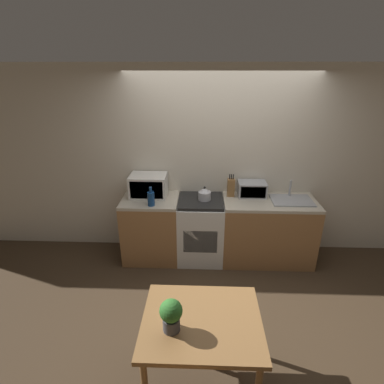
{
  "coord_description": "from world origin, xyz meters",
  "views": [
    {
      "loc": [
        -0.22,
        -2.94,
        2.54
      ],
      "look_at": [
        -0.35,
        0.62,
        1.05
      ],
      "focal_mm": 28.0,
      "sensor_mm": 36.0,
      "label": 1
    }
  ],
  "objects_px": {
    "stove_range": "(201,229)",
    "kettle": "(205,194)",
    "microwave": "(149,185)",
    "toaster_oven": "(252,189)",
    "bottle": "(151,198)",
    "dining_table": "(202,328)"
  },
  "relations": [
    {
      "from": "stove_range",
      "to": "kettle",
      "type": "bearing_deg",
      "value": 9.93
    },
    {
      "from": "kettle",
      "to": "stove_range",
      "type": "bearing_deg",
      "value": -170.07
    },
    {
      "from": "stove_range",
      "to": "kettle",
      "type": "xyz_separation_m",
      "value": [
        0.05,
        0.01,
        0.53
      ]
    },
    {
      "from": "microwave",
      "to": "toaster_oven",
      "type": "xyz_separation_m",
      "value": [
        1.41,
        0.05,
        -0.05
      ]
    },
    {
      "from": "toaster_oven",
      "to": "microwave",
      "type": "bearing_deg",
      "value": -178.01
    },
    {
      "from": "bottle",
      "to": "dining_table",
      "type": "xyz_separation_m",
      "value": [
        0.66,
        -1.68,
        -0.36
      ]
    },
    {
      "from": "microwave",
      "to": "dining_table",
      "type": "relative_size",
      "value": 0.53
    },
    {
      "from": "stove_range",
      "to": "microwave",
      "type": "height_order",
      "value": "microwave"
    },
    {
      "from": "stove_range",
      "to": "toaster_oven",
      "type": "height_order",
      "value": "toaster_oven"
    },
    {
      "from": "kettle",
      "to": "dining_table",
      "type": "distance_m",
      "value": 1.93
    },
    {
      "from": "stove_range",
      "to": "bottle",
      "type": "bearing_deg",
      "value": -161.94
    },
    {
      "from": "kettle",
      "to": "toaster_oven",
      "type": "distance_m",
      "value": 0.66
    },
    {
      "from": "kettle",
      "to": "microwave",
      "type": "relative_size",
      "value": 0.38
    },
    {
      "from": "bottle",
      "to": "microwave",
      "type": "bearing_deg",
      "value": 104.78
    },
    {
      "from": "stove_range",
      "to": "kettle",
      "type": "distance_m",
      "value": 0.53
    },
    {
      "from": "stove_range",
      "to": "kettle",
      "type": "height_order",
      "value": "kettle"
    },
    {
      "from": "stove_range",
      "to": "bottle",
      "type": "distance_m",
      "value": 0.86
    },
    {
      "from": "dining_table",
      "to": "toaster_oven",
      "type": "bearing_deg",
      "value": 71.98
    },
    {
      "from": "microwave",
      "to": "bottle",
      "type": "bearing_deg",
      "value": -75.22
    },
    {
      "from": "kettle",
      "to": "bottle",
      "type": "bearing_deg",
      "value": -162.5
    },
    {
      "from": "bottle",
      "to": "dining_table",
      "type": "relative_size",
      "value": 0.27
    },
    {
      "from": "kettle",
      "to": "dining_table",
      "type": "xyz_separation_m",
      "value": [
        -0.02,
        -1.9,
        -0.35
      ]
    }
  ]
}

